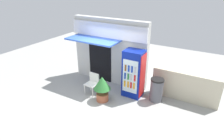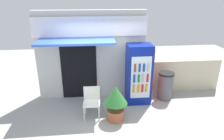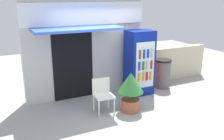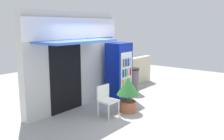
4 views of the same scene
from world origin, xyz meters
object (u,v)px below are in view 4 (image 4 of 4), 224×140
(plastic_chair, at_px, (106,98))
(potted_plant_near_shop, at_px, (128,91))
(drink_cooler, at_px, (119,71))
(trash_bin, at_px, (132,80))

(plastic_chair, xyz_separation_m, potted_plant_near_shop, (0.63, -0.27, 0.11))
(drink_cooler, bearing_deg, plastic_chair, -155.85)
(potted_plant_near_shop, distance_m, trash_bin, 2.04)
(trash_bin, bearing_deg, drink_cooler, -174.09)
(drink_cooler, xyz_separation_m, plastic_chair, (-1.46, -0.66, -0.44))
(potted_plant_near_shop, xyz_separation_m, trash_bin, (1.75, 1.03, -0.15))
(plastic_chair, distance_m, trash_bin, 2.50)
(potted_plant_near_shop, height_order, trash_bin, potted_plant_near_shop)
(drink_cooler, bearing_deg, potted_plant_near_shop, -131.78)
(drink_cooler, height_order, potted_plant_near_shop, drink_cooler)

